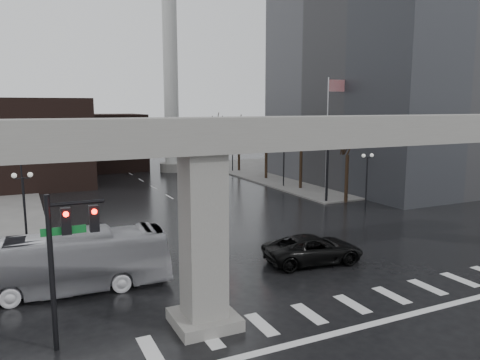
{
  "coord_description": "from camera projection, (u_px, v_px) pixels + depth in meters",
  "views": [
    {
      "loc": [
        -13.61,
        -17.39,
        9.14
      ],
      "look_at": [
        -1.01,
        9.08,
        4.5
      ],
      "focal_mm": 35.0,
      "sensor_mm": 36.0,
      "label": 1
    }
  ],
  "objects": [
    {
      "name": "lamp_right_0",
      "position": [
        367.0,
        172.0,
        40.39
      ],
      "size": [
        1.22,
        0.32,
        5.11
      ],
      "color": "black",
      "rests_on": "ground"
    },
    {
      "name": "signal_left_pole",
      "position": [
        66.0,
        244.0,
        17.32
      ],
      "size": [
        2.3,
        0.3,
        6.0
      ],
      "color": "black",
      "rests_on": "ground"
    },
    {
      "name": "building_far_left",
      "position": [
        14.0,
        143.0,
        53.45
      ],
      "size": [
        16.0,
        14.0,
        10.0
      ],
      "primitive_type": "cube",
      "color": "black",
      "rests_on": "ground"
    },
    {
      "name": "office_tower",
      "position": [
        402.0,
        3.0,
        54.5
      ],
      "size": [
        22.0,
        26.0,
        42.0
      ],
      "primitive_type": "cube",
      "color": "#57575B",
      "rests_on": "ground"
    },
    {
      "name": "flagpole_assembly",
      "position": [
        330.0,
        122.0,
        47.65
      ],
      "size": [
        2.06,
        0.12,
        12.0
      ],
      "color": "silver",
      "rests_on": "ground"
    },
    {
      "name": "tree_right_4",
      "position": [
        217.0,
        146.0,
        73.01
      ],
      "size": [
        1.12,
        1.69,
        8.19
      ],
      "color": "black",
      "rests_on": "ground"
    },
    {
      "name": "signal_mast_arm",
      "position": [
        293.0,
        143.0,
        42.39
      ],
      "size": [
        12.12,
        0.43,
        8.0
      ],
      "color": "black",
      "rests_on": "ground"
    },
    {
      "name": "lamp_right_2",
      "position": [
        233.0,
        147.0,
        65.36
      ],
      "size": [
        1.22,
        0.32,
        5.11
      ],
      "color": "black",
      "rests_on": "ground"
    },
    {
      "name": "lamp_left_1",
      "position": [
        21.0,
        171.0,
        41.41
      ],
      "size": [
        1.22,
        0.32,
        5.11
      ],
      "color": "black",
      "rests_on": "ground"
    },
    {
      "name": "tree_right_2",
      "position": [
        266.0,
        156.0,
        58.76
      ],
      "size": [
        1.1,
        1.63,
        7.85
      ],
      "color": "black",
      "rests_on": "ground"
    },
    {
      "name": "tree_right_3",
      "position": [
        239.0,
        150.0,
        65.89
      ],
      "size": [
        1.11,
        1.66,
        8.02
      ],
      "color": "black",
      "rests_on": "ground"
    },
    {
      "name": "smokestack",
      "position": [
        171.0,
        75.0,
        64.2
      ],
      "size": [
        3.6,
        3.6,
        30.0
      ],
      "color": "silver",
      "rests_on": "ground"
    },
    {
      "name": "lamp_left_0",
      "position": [
        24.0,
        199.0,
        28.93
      ],
      "size": [
        1.22,
        0.32,
        5.11
      ],
      "color": "black",
      "rests_on": "ground"
    },
    {
      "name": "ground",
      "position": [
        339.0,
        296.0,
        22.71
      ],
      "size": [
        160.0,
        160.0,
        0.0
      ],
      "primitive_type": "plane",
      "color": "black",
      "rests_on": "ground"
    },
    {
      "name": "lamp_left_2",
      "position": [
        20.0,
        156.0,
        53.9
      ],
      "size": [
        1.22,
        0.32,
        5.11
      ],
      "color": "black",
      "rests_on": "ground"
    },
    {
      "name": "elevated_guideway",
      "position": [
        365.0,
        154.0,
        22.18
      ],
      "size": [
        48.0,
        2.6,
        8.7
      ],
      "color": "gray",
      "rests_on": "ground"
    },
    {
      "name": "sidewalk_ne",
      "position": [
        331.0,
        171.0,
        65.85
      ],
      "size": [
        28.0,
        36.0,
        0.15
      ],
      "primitive_type": "cube",
      "color": "slate",
      "rests_on": "ground"
    },
    {
      "name": "pickup_truck",
      "position": [
        313.0,
        249.0,
        27.5
      ],
      "size": [
        6.22,
        3.47,
        1.64
      ],
      "primitive_type": "imported",
      "rotation": [
        0.0,
        0.0,
        1.44
      ],
      "color": "black",
      "rests_on": "ground"
    },
    {
      "name": "tree_right_1",
      "position": [
        301.0,
        164.0,
        51.64
      ],
      "size": [
        1.09,
        1.61,
        7.67
      ],
      "color": "black",
      "rests_on": "ground"
    },
    {
      "name": "building_far_mid",
      "position": [
        107.0,
        142.0,
        67.62
      ],
      "size": [
        10.0,
        10.0,
        8.0
      ],
      "primitive_type": "cube",
      "color": "black",
      "rests_on": "ground"
    },
    {
      "name": "city_bus",
      "position": [
        58.0,
        263.0,
        22.96
      ],
      "size": [
        11.06,
        3.36,
        3.04
      ],
      "primitive_type": "imported",
      "rotation": [
        0.0,
        0.0,
        1.5
      ],
      "color": "silver",
      "rests_on": "ground"
    },
    {
      "name": "tree_right_0",
      "position": [
        347.0,
        174.0,
        44.51
      ],
      "size": [
        1.09,
        1.58,
        7.5
      ],
      "color": "black",
      "rests_on": "ground"
    },
    {
      "name": "lamp_right_1",
      "position": [
        284.0,
        157.0,
        52.87
      ],
      "size": [
        1.22,
        0.32,
        5.11
      ],
      "color": "black",
      "rests_on": "ground"
    }
  ]
}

